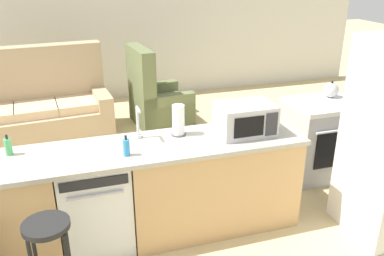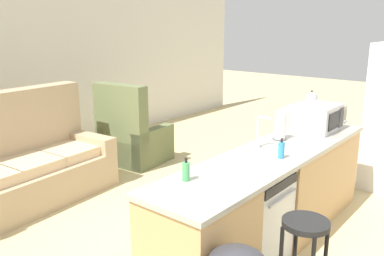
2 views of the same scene
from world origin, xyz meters
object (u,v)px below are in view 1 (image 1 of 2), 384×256
at_px(paper_towel_roll, 178,121).
at_px(soap_bottle, 126,147).
at_px(dishwasher, 95,203).
at_px(stove_range, 319,139).
at_px(dish_soap_bottle, 8,147).
at_px(armchair, 155,102).
at_px(couch, 36,111).
at_px(bar_stool, 50,248).
at_px(kettle, 331,90).
at_px(microwave, 245,119).

bearing_deg(paper_towel_roll, soap_bottle, -151.25).
bearing_deg(dishwasher, soap_bottle, -24.76).
height_order(stove_range, dish_soap_bottle, dish_soap_bottle).
distance_m(dishwasher, stove_range, 2.66).
xyz_separation_m(stove_range, armchair, (-1.47, 2.16, -0.10)).
xyz_separation_m(dishwasher, stove_range, (2.60, 0.55, 0.03)).
xyz_separation_m(soap_bottle, couch, (-0.87, 2.84, -0.58)).
distance_m(paper_towel_roll, armchair, 2.67).
bearing_deg(bar_stool, kettle, 23.20).
bearing_deg(armchair, kettle, -51.08).
distance_m(bar_stool, couch, 3.37).
bearing_deg(armchair, microwave, -84.66).
relative_size(microwave, kettle, 2.44).
bearing_deg(couch, stove_range, -34.08).
xyz_separation_m(dishwasher, armchair, (1.13, 2.71, -0.07)).
bearing_deg(microwave, stove_range, 24.28).
bearing_deg(kettle, paper_towel_roll, -164.99).
distance_m(microwave, dish_soap_bottle, 2.01).
bearing_deg(bar_stool, dishwasher, 61.79).
distance_m(paper_towel_roll, bar_stool, 1.50).
relative_size(kettle, armchair, 0.17).
xyz_separation_m(dishwasher, dish_soap_bottle, (-0.62, 0.16, 0.55)).
height_order(microwave, dish_soap_bottle, microwave).
xyz_separation_m(dish_soap_bottle, kettle, (3.39, 0.51, 0.01)).
bearing_deg(bar_stool, microwave, 20.76).
relative_size(dishwasher, bar_stool, 1.14).
xyz_separation_m(stove_range, soap_bottle, (-2.32, -0.68, 0.52)).
bearing_deg(armchair, couch, -179.78).
xyz_separation_m(dishwasher, kettle, (2.77, 0.68, 0.56)).
relative_size(paper_towel_roll, couch, 0.14).
relative_size(dishwasher, microwave, 1.68).
xyz_separation_m(couch, armchair, (1.71, 0.01, -0.04)).
xyz_separation_m(kettle, armchair, (-1.64, 2.03, -0.64)).
distance_m(dish_soap_bottle, couch, 2.61).
relative_size(soap_bottle, couch, 0.08).
bearing_deg(soap_bottle, paper_towel_roll, 28.75).
bearing_deg(dish_soap_bottle, couch, 89.20).
bearing_deg(dish_soap_bottle, paper_towel_roll, -0.55).
relative_size(dishwasher, paper_towel_roll, 2.98).
relative_size(soap_bottle, kettle, 0.86).
relative_size(dish_soap_bottle, couch, 0.08).
bearing_deg(stove_range, microwave, -155.72).
bearing_deg(dishwasher, kettle, 13.78).
bearing_deg(stove_range, bar_stool, -157.76).
bearing_deg(paper_towel_roll, bar_stool, -144.90).
bearing_deg(paper_towel_roll, microwave, -14.63).
relative_size(microwave, dish_soap_bottle, 2.84).
xyz_separation_m(dishwasher, microwave, (1.38, -0.00, 0.62)).
bearing_deg(couch, microwave, -53.96).
distance_m(soap_bottle, couch, 3.02).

